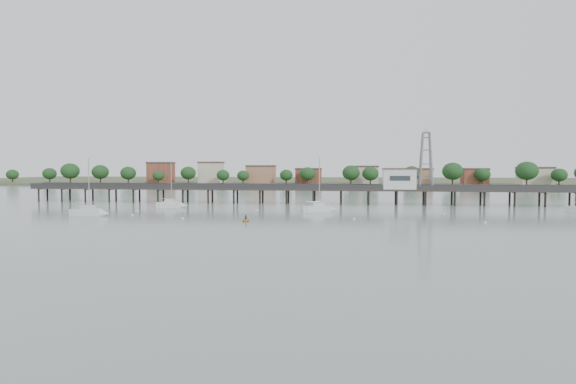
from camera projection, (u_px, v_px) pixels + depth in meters
name	position (u px, v px, depth m)	size (l,w,h in m)	color
ground_plane	(251.00, 237.00, 65.74)	(500.00, 500.00, 0.00)	slate
pier	(301.00, 189.00, 124.87)	(150.00, 5.00, 5.50)	#2D2823
pier_building	(399.00, 179.00, 121.22)	(8.40, 5.40, 5.30)	silver
lattice_tower	(426.00, 161.00, 120.07)	(3.20, 3.20, 15.50)	slate
sailboat_a	(93.00, 213.00, 94.18)	(7.22, 2.50, 11.86)	silver
sailboat_c	(322.00, 209.00, 102.97)	(7.55, 4.96, 12.19)	silver
sailboat_b	(174.00, 205.00, 113.20)	(6.81, 3.46, 10.99)	silver
white_tender	(170.00, 203.00, 120.60)	(4.21, 3.10, 1.51)	silver
yellow_dinghy	(246.00, 221.00, 84.58)	(1.80, 0.52, 2.52)	yellow
dinghy_occupant	(246.00, 221.00, 84.58)	(0.36, 0.99, 0.24)	black
mooring_buoys	(279.00, 215.00, 94.41)	(68.93, 18.78, 0.39)	#F1F1BB
far_shore	(334.00, 181.00, 302.52)	(500.00, 170.00, 10.40)	#475133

